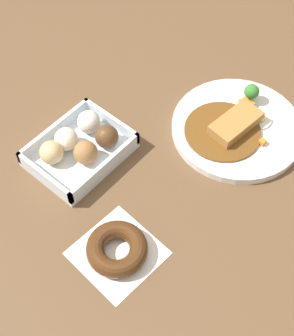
% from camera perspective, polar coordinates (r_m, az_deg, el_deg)
% --- Properties ---
extents(ground_plane, '(1.60, 1.60, 0.00)m').
position_cam_1_polar(ground_plane, '(1.06, 3.56, 0.77)').
color(ground_plane, brown).
extents(curry_plate, '(0.28, 0.28, 0.06)m').
position_cam_1_polar(curry_plate, '(1.11, 10.04, 4.57)').
color(curry_plate, white).
rests_on(curry_plate, ground_plane).
extents(donut_box, '(0.20, 0.16, 0.06)m').
position_cam_1_polar(donut_box, '(1.06, -7.59, 2.50)').
color(donut_box, silver).
rests_on(donut_box, ground_plane).
extents(chocolate_ring_donut, '(0.15, 0.15, 0.04)m').
position_cam_1_polar(chocolate_ring_donut, '(0.93, -3.41, -9.15)').
color(chocolate_ring_donut, white).
rests_on(chocolate_ring_donut, ground_plane).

